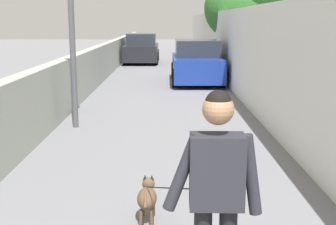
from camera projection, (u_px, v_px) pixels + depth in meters
ground_plane at (163, 89)px, 15.05m from camera, size 80.00×80.00×0.00m
wall_left at (80, 76)px, 12.96m from camera, size 48.00×0.30×1.32m
fence_right at (246, 54)px, 12.84m from camera, size 48.00×0.30×2.58m
tree_right_near at (240, 8)px, 19.42m from camera, size 3.10×3.10×4.19m
person_skateboarder at (216, 187)px, 3.20m from camera, size 0.23×0.71×1.68m
dog at (147, 197)px, 5.12m from camera, size 2.12×0.69×1.06m
car_near at (197, 63)px, 16.41m from camera, size 3.85×1.80×1.54m
car_far at (142, 49)px, 24.26m from camera, size 4.13×1.80×1.54m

